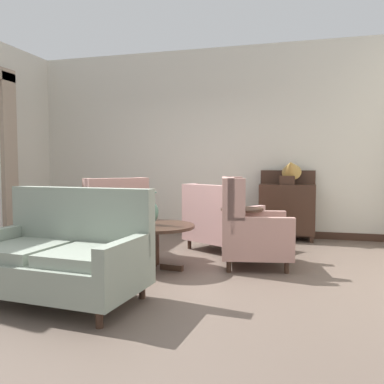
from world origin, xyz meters
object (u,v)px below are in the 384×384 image
Objects in this scene: armchair_beside_settee at (110,223)px; armchair_far_left at (249,229)px; sideboard at (287,208)px; settee at (61,256)px; armchair_near_window at (220,222)px; porcelain_vase at (151,211)px; side_table at (242,228)px; coffee_table at (155,232)px; gramophone at (290,170)px.

armchair_far_left is (1.95, -0.21, 0.02)m from armchair_beside_settee.
armchair_far_left is 0.95× the size of sideboard.
settee is 2.75m from armchair_near_window.
porcelain_vase is 0.33× the size of armchair_near_window.
armchair_beside_settee is at bearing 143.87° from porcelain_vase.
settee is at bearing -117.62° from sideboard.
sideboard is at bearing 166.79° from armchair_beside_settee.
sideboard reaches higher than side_table.
coffee_table is 0.83× the size of sideboard.
gramophone is at bearing 55.81° from coffee_table.
coffee_table is 1.39m from armchair_near_window.
armchair_beside_settee is 2.96m from gramophone.
sideboard is at bearing 57.65° from coffee_table.
settee is 4.05m from sideboard.
coffee_table is 2.72m from sideboard.
armchair_near_window is (0.58, 1.30, -0.28)m from porcelain_vase.
armchair_far_left reaches higher than armchair_near_window.
gramophone is at bearing -105.80° from armchair_near_window.
coffee_table is 1.36m from settee.
coffee_table is at bearing 97.70° from armchair_near_window.
armchair_beside_settee is at bearing 108.28° from settee.
settee is at bearing 127.60° from armchair_far_left.
gramophone is at bearing -24.58° from armchair_far_left.
settee is 2.48m from side_table.
sideboard reaches higher than armchair_near_window.
sideboard is (0.92, 1.01, 0.11)m from armchair_near_window.
gramophone is (0.96, 0.92, 0.75)m from armchair_near_window.
settee is 1.96m from armchair_beside_settee.
settee is 4.07m from gramophone.
sideboard reaches higher than armchair_beside_settee.
armchair_beside_settee is at bearing 55.92° from armchair_near_window.
coffee_table is at bearing 96.62° from armchair_beside_settee.
sideboard is (0.39, 1.90, 0.07)m from armchair_far_left.
settee is at bearing -108.16° from coffee_table.
coffee_table is 2.39× the size of porcelain_vase.
armchair_far_left is at bearing 20.50° from porcelain_vase.
settee is 3.26× the size of gramophone.
settee is at bearing -118.79° from gramophone.
sideboard is (2.34, 1.69, 0.09)m from armchair_beside_settee.
armchair_far_left is 1.94m from sideboard.
side_table is at bearing 8.84° from armchair_far_left.
gramophone is at bearing -61.78° from sideboard.
side_table is at bearing 39.50° from porcelain_vase.
porcelain_vase is 0.25× the size of settee.
coffee_table is at bearing 76.44° from settee.
coffee_table is 1.42× the size of side_table.
porcelain_vase is 1.45m from armchair_near_window.
armchair_near_window is (0.96, 2.58, 0.00)m from settee.
settee is 1.30× the size of armchair_beside_settee.
sideboard is at bearing -101.80° from armchair_near_window.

